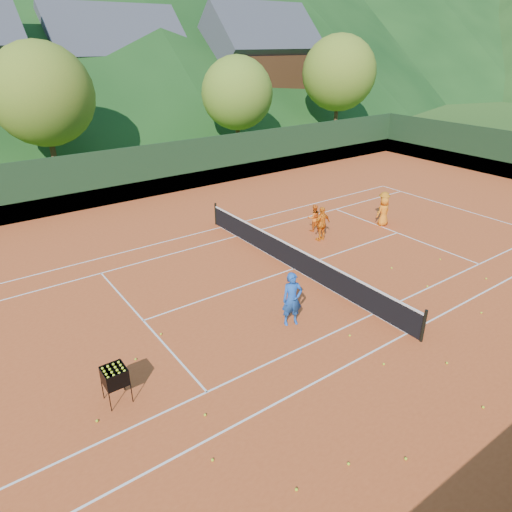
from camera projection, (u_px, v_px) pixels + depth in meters
ground at (294, 269)px, 18.24m from camera, size 400.00×400.00×0.00m
clay_court at (294, 269)px, 18.23m from camera, size 40.00×24.00×0.02m
coach at (292, 299)px, 14.32m from camera, size 0.76×0.63×1.81m
student_a at (314, 218)px, 21.58m from camera, size 0.76×0.68×1.30m
student_b at (322, 224)px, 20.49m from camera, size 0.95×0.42×1.59m
student_c at (384, 212)px, 22.17m from camera, size 0.73×0.50×1.44m
student_d at (383, 207)px, 22.61m from camera, size 1.10×0.79×1.55m
tennis_ball_1 at (384, 364)px, 12.80m from camera, size 0.07×0.07×0.07m
tennis_ball_2 at (486, 279)px, 17.39m from camera, size 0.07×0.07×0.07m
tennis_ball_3 at (483, 407)px, 11.30m from camera, size 0.07×0.07×0.07m
tennis_ball_4 at (447, 363)px, 12.84m from camera, size 0.07×0.07×0.07m
tennis_ball_5 at (427, 286)px, 16.85m from camera, size 0.07×0.07×0.07m
tennis_ball_6 at (97, 421)px, 10.89m from camera, size 0.07×0.07×0.07m
tennis_ball_7 at (296, 490)px, 9.23m from camera, size 0.07×0.07×0.07m
tennis_ball_8 at (392, 268)px, 18.20m from camera, size 0.07×0.07×0.07m
tennis_ball_9 at (481, 313)px, 15.21m from camera, size 0.07×0.07×0.07m
tennis_ball_10 at (406, 459)px, 9.91m from camera, size 0.07×0.07×0.07m
tennis_ball_11 at (136, 359)px, 13.00m from camera, size 0.07×0.07×0.07m
tennis_ball_12 at (350, 336)px, 14.04m from camera, size 0.07×0.07×0.07m
tennis_ball_13 at (161, 334)px, 14.11m from camera, size 0.07×0.07×0.07m
tennis_ball_14 at (212, 460)px, 9.88m from camera, size 0.07×0.07×0.07m
tennis_ball_15 at (349, 464)px, 9.79m from camera, size 0.07×0.07×0.07m
tennis_ball_16 at (440, 259)px, 18.92m from camera, size 0.07×0.07×0.07m
tennis_ball_18 at (205, 415)px, 11.07m from camera, size 0.07×0.07×0.07m
court_lines at (294, 269)px, 18.23m from camera, size 23.83×11.03×0.00m
tennis_net at (294, 257)px, 18.01m from camera, size 0.10×12.07×1.10m
perimeter_fence at (295, 240)px, 17.69m from camera, size 40.40×24.24×3.00m
ball_hopper at (115, 377)px, 11.26m from camera, size 0.57×0.57×1.00m
chalet_mid at (117, 78)px, 44.19m from camera, size 12.65×8.82×11.45m
chalet_right at (258, 71)px, 48.53m from camera, size 11.50×8.82×11.91m
tree_b at (42, 95)px, 28.56m from camera, size 6.40×6.40×8.40m
tree_c at (237, 93)px, 35.50m from camera, size 5.60×5.60×7.35m
tree_d at (339, 73)px, 42.14m from camera, size 6.80×6.80×8.93m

